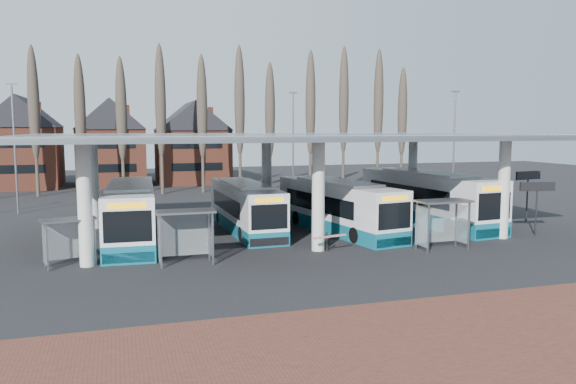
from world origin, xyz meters
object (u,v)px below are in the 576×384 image
object	(u,v)px
bus_3	(426,199)
shelter_1	(185,225)
shelter_0	(68,231)
shelter_2	(441,213)
bus_1	(245,208)
bus_0	(131,214)
bus_2	(337,207)

from	to	relation	value
bus_3	shelter_1	size ratio (longest dim) A/B	4.62
shelter_0	shelter_2	bearing A→B (deg)	-20.13
bus_1	bus_3	xyz separation A→B (m)	(13.02, -0.82, 0.23)
bus_0	bus_2	size ratio (longest dim) A/B	1.03
bus_1	shelter_0	xyz separation A→B (m)	(-10.35, -6.90, 0.22)
bus_2	shelter_0	xyz separation A→B (m)	(-16.05, -4.86, 0.15)
bus_2	shelter_1	world-z (taller)	bus_2
shelter_1	shelter_2	size ratio (longest dim) A/B	0.96
bus_3	shelter_2	bearing A→B (deg)	-121.60
bus_1	shelter_0	world-z (taller)	bus_1
shelter_0	shelter_2	size ratio (longest dim) A/B	0.91
bus_0	shelter_1	size ratio (longest dim) A/B	4.32
bus_0	shelter_1	distance (m)	7.21
bus_0	bus_1	world-z (taller)	bus_0
bus_1	shelter_0	size ratio (longest dim) A/B	4.14
bus_1	bus_2	world-z (taller)	bus_2
bus_1	shelter_2	world-z (taller)	bus_1
bus_0	bus_1	distance (m)	7.40
bus_2	shelter_0	world-z (taller)	bus_2
bus_1	shelter_2	xyz separation A→B (m)	(9.09, -8.97, 0.53)
bus_3	bus_1	bearing A→B (deg)	170.56
bus_1	shelter_2	bearing A→B (deg)	-45.73
bus_0	shelter_2	xyz separation A→B (m)	(16.36, -7.64, 0.39)
bus_3	shelter_0	world-z (taller)	bus_3
bus_1	shelter_1	size ratio (longest dim) A/B	3.94
shelter_0	bus_2	bearing A→B (deg)	2.81
bus_0	bus_1	bearing A→B (deg)	13.08
shelter_0	shelter_1	distance (m)	5.63
shelter_0	shelter_2	xyz separation A→B (m)	(19.43, -2.07, 0.31)
bus_3	shelter_0	xyz separation A→B (m)	(-23.37, -6.08, -0.02)
bus_2	bus_3	xyz separation A→B (m)	(7.32, 1.22, 0.16)
shelter_2	bus_0	bearing A→B (deg)	153.54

